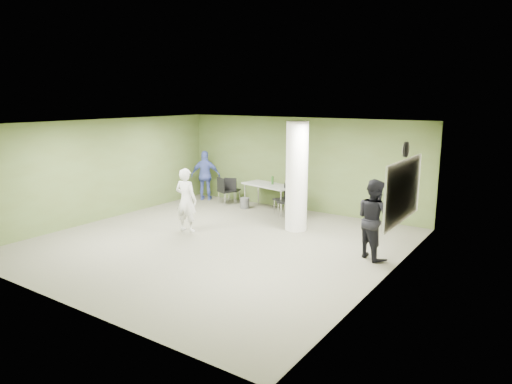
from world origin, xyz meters
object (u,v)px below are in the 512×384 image
Objects in this scene: chair_back_left at (232,188)px; man_blue at (206,176)px; folding_table at (269,186)px; man_black at (374,219)px; woman_white at (186,200)px.

man_blue reaches higher than chair_back_left.
folding_table is at bearing 158.43° from chair_back_left.
chair_back_left is 1.07m from man_blue.
folding_table is 2.54m from man_blue.
man_black reaches higher than chair_back_left.
folding_table is 1.55m from chair_back_left.
woman_white reaches higher than folding_table.
man_blue is (-1.02, -0.09, 0.33)m from chair_back_left.
man_blue is at bearing 12.78° from man_black.
man_blue is at bearing -64.72° from woman_white.
man_black is at bearing 139.99° from chair_back_left.
man_blue reaches higher than woman_white.
chair_back_left is 0.52× the size of woman_white.
folding_table is 2.11× the size of chair_back_left.
man_black is (4.08, -2.31, 0.11)m from folding_table.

